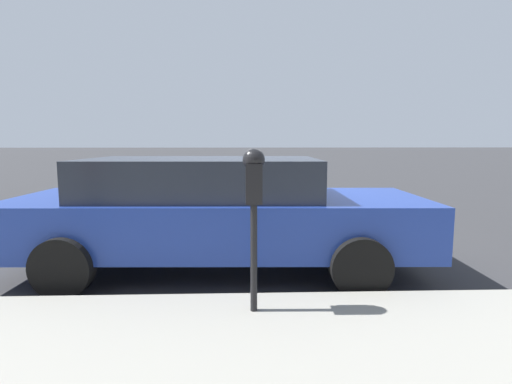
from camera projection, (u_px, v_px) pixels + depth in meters
ground_plane at (243, 247)px, 6.15m from camera, size 220.00×220.00×0.00m
parking_meter at (254, 189)px, 3.41m from camera, size 0.21×0.19×1.43m
car_blue at (215, 211)px, 4.99m from camera, size 2.17×5.05×1.41m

